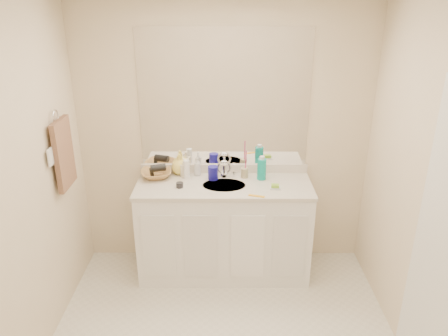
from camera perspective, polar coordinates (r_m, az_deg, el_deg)
wall_back at (r=3.91m, az=0.02°, el=3.85°), size 2.60×0.02×2.40m
wall_left at (r=3.01m, az=-25.75°, el=-4.39°), size 0.02×2.60×2.40m
wall_right at (r=3.00m, az=25.71°, el=-4.47°), size 0.02×2.60×2.40m
vanity_cabinet at (r=3.98m, az=0.00°, el=-8.07°), size 1.50×0.55×0.85m
countertop at (r=3.78m, az=0.00°, el=-2.31°), size 1.52×0.57×0.03m
backsplash at (r=3.99m, az=0.02°, el=-0.03°), size 1.52×0.03×0.08m
sink_basin at (r=3.76m, az=0.00°, el=-2.39°), size 0.37×0.37×0.02m
faucet at (r=3.89m, az=0.01°, el=-0.39°), size 0.02×0.02×0.11m
mirror at (r=3.80m, az=0.02°, el=8.97°), size 1.48×0.01×1.20m
blue_mug at (r=3.84m, az=-1.45°, el=-0.65°), size 0.10×0.10×0.12m
tan_cup at (r=3.89m, az=2.68°, el=-0.62°), size 0.09×0.09×0.09m
toothbrush at (r=3.85m, az=2.86°, el=0.83°), size 0.02×0.04×0.22m
mouthwash_bottle at (r=3.85m, az=4.94°, el=-0.15°), size 0.08×0.08×0.19m
soap_dish at (r=3.71m, az=6.69°, el=-2.59°), size 0.10×0.08×0.01m
green_soap at (r=3.70m, az=6.70°, el=-2.32°), size 0.07×0.05×0.02m
orange_comb at (r=3.56m, az=4.29°, el=-3.65°), size 0.14×0.07×0.01m
dark_jar at (r=3.72m, az=-5.81°, el=-2.22°), size 0.08×0.08×0.04m
extra_white_bottle at (r=3.86m, az=-4.90°, el=-0.21°), size 0.06×0.06×0.17m
soap_bottle_white at (r=3.92m, az=-3.50°, el=0.20°), size 0.07×0.07×0.17m
soap_bottle_cream at (r=3.92m, az=-5.21°, el=0.11°), size 0.09×0.10×0.17m
soap_bottle_yellow at (r=3.96m, az=-5.82°, el=0.53°), size 0.18×0.18×0.19m
wicker_basket at (r=3.94m, az=-8.83°, el=-0.75°), size 0.32×0.32×0.07m
hair_dryer at (r=3.91m, az=-8.59°, el=0.02°), size 0.14×0.10×0.07m
towel_ring at (r=3.54m, az=-21.15°, el=6.29°), size 0.01×0.11×0.11m
hand_towel at (r=3.62m, az=-20.20°, el=1.75°), size 0.04×0.32×0.55m
switch_plate at (r=3.44m, az=-21.73°, el=1.35°), size 0.01×0.08×0.13m
door at (r=2.85m, az=27.25°, el=-10.76°), size 0.02×0.82×2.00m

